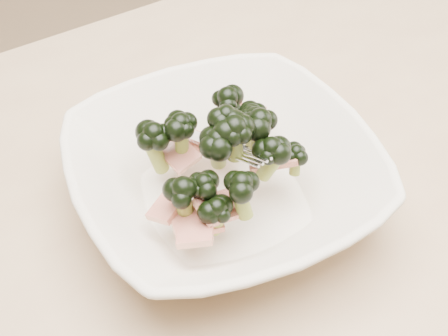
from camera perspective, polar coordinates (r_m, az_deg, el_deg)
The scene contains 2 objects.
dining_table at distance 0.76m, azimuth 3.06°, elevation -6.69°, with size 1.20×0.80×0.75m.
broccoli_dish at distance 0.64m, azimuth -0.02°, elevation -0.48°, with size 0.35×0.35×0.13m.
Camera 1 is at (-0.29, -0.37, 1.25)m, focal length 50.00 mm.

